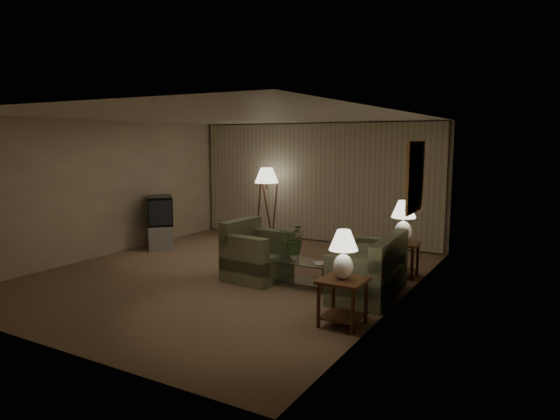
% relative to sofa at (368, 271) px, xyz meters
% --- Properties ---
extents(ground, '(7.00, 7.00, 0.00)m').
position_rel_sofa_xyz_m(ground, '(-2.50, -0.12, -0.36)').
color(ground, '#7E6245').
rests_on(ground, ground).
extents(room_shell, '(6.04, 7.02, 2.72)m').
position_rel_sofa_xyz_m(room_shell, '(-2.48, 1.39, 1.39)').
color(room_shell, beige).
rests_on(room_shell, ground).
extents(sofa, '(1.72, 1.01, 0.72)m').
position_rel_sofa_xyz_m(sofa, '(0.00, 0.00, 0.00)').
color(sofa, '#737955').
rests_on(sofa, ground).
extents(armchair, '(1.05, 1.01, 0.78)m').
position_rel_sofa_xyz_m(armchair, '(-1.89, -0.13, 0.03)').
color(armchair, '#737955').
rests_on(armchair, ground).
extents(side_table_near, '(0.55, 0.55, 0.60)m').
position_rel_sofa_xyz_m(side_table_near, '(0.15, -1.35, 0.05)').
color(side_table_near, '#3A1E0F').
rests_on(side_table_near, ground).
extents(side_table_far, '(0.54, 0.45, 0.60)m').
position_rel_sofa_xyz_m(side_table_far, '(0.15, 1.25, 0.04)').
color(side_table_far, '#3A1E0F').
rests_on(side_table_far, ground).
extents(table_lamp_near, '(0.36, 0.36, 0.62)m').
position_rel_sofa_xyz_m(table_lamp_near, '(0.15, -1.35, 0.61)').
color(table_lamp_near, white).
rests_on(table_lamp_near, side_table_near).
extents(table_lamp_far, '(0.41, 0.41, 0.71)m').
position_rel_sofa_xyz_m(table_lamp_far, '(0.15, 1.25, 0.66)').
color(table_lamp_far, white).
rests_on(table_lamp_far, side_table_far).
extents(coffee_table, '(1.03, 0.56, 0.41)m').
position_rel_sofa_xyz_m(coffee_table, '(-1.05, -0.10, -0.09)').
color(coffee_table, silver).
rests_on(coffee_table, ground).
extents(tv_cabinet, '(1.34, 1.34, 0.50)m').
position_rel_sofa_xyz_m(tv_cabinet, '(-5.05, 0.94, -0.11)').
color(tv_cabinet, '#A3A3A5').
rests_on(tv_cabinet, ground).
extents(crt_tv, '(1.24, 1.24, 0.62)m').
position_rel_sofa_xyz_m(crt_tv, '(-5.05, 0.94, 0.45)').
color(crt_tv, black).
rests_on(crt_tv, tv_cabinet).
extents(floor_lamp, '(0.55, 0.55, 1.68)m').
position_rel_sofa_xyz_m(floor_lamp, '(-3.46, 2.76, 0.52)').
color(floor_lamp, '#3A1E0F').
rests_on(floor_lamp, ground).
extents(ottoman, '(0.77, 0.77, 0.39)m').
position_rel_sofa_xyz_m(ottoman, '(-3.12, 1.55, -0.16)').
color(ottoman, '#955632').
rests_on(ottoman, ground).
extents(vase, '(0.16, 0.16, 0.16)m').
position_rel_sofa_xyz_m(vase, '(-1.20, -0.10, 0.14)').
color(vase, white).
rests_on(vase, coffee_table).
extents(flowers, '(0.45, 0.40, 0.50)m').
position_rel_sofa_xyz_m(flowers, '(-1.20, -0.10, 0.46)').
color(flowers, '#45692F').
rests_on(flowers, vase).
extents(book, '(0.28, 0.29, 0.02)m').
position_rel_sofa_xyz_m(book, '(-0.80, -0.20, 0.06)').
color(book, olive).
rests_on(book, coffee_table).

